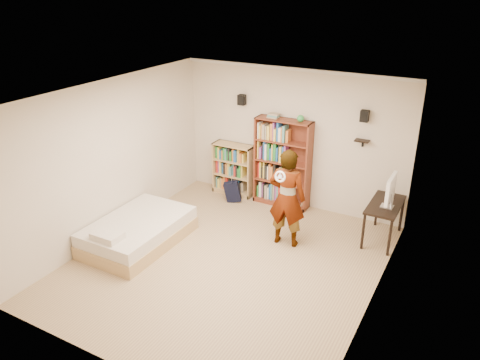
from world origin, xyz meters
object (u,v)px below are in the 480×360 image
object	(u,v)px
low_bookshelf	(234,169)
daybed	(138,229)
person	(287,198)
computer_desk	(383,222)
tall_bookshelf	(283,163)

from	to	relation	value
low_bookshelf	daybed	xyz separation A→B (m)	(-0.42, -2.55, -0.27)
person	low_bookshelf	bearing A→B (deg)	-43.66
low_bookshelf	computer_desk	world-z (taller)	low_bookshelf
computer_desk	daybed	xyz separation A→B (m)	(-3.61, -2.11, -0.07)
tall_bookshelf	computer_desk	size ratio (longest dim) A/B	1.74
tall_bookshelf	low_bookshelf	bearing A→B (deg)	-179.99
low_bookshelf	person	xyz separation A→B (m)	(1.77, -1.35, 0.31)
low_bookshelf	computer_desk	distance (m)	3.22
tall_bookshelf	daybed	bearing A→B (deg)	-120.73
person	daybed	bearing A→B (deg)	22.26
tall_bookshelf	computer_desk	xyz separation A→B (m)	(2.09, -0.43, -0.53)
low_bookshelf	computer_desk	bearing A→B (deg)	-7.77
daybed	person	size ratio (longest dim) A/B	1.09
computer_desk	daybed	bearing A→B (deg)	-149.64
low_bookshelf	daybed	distance (m)	2.59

